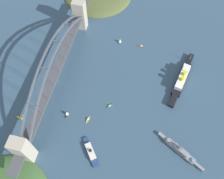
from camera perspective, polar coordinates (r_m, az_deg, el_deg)
name	(u,v)px	position (r m, az deg, el deg)	size (l,w,h in m)	color
ground_plane	(59,81)	(372.73, -12.00, 1.83)	(1400.00, 1400.00, 0.00)	#334C60
harbor_arch_bridge	(56,71)	(349.85, -12.83, 4.25)	(287.83, 19.06, 67.06)	#ADA38E
ocean_liner	(182,78)	(374.77, 15.79, 2.47)	(98.19, 29.02, 19.20)	black
naval_cruiser	(180,151)	(329.92, 15.37, -13.36)	(37.90, 61.23, 18.15)	gray
harbor_ferry_steamer	(91,152)	(320.56, -4.92, -14.03)	(35.64, 29.30, 7.76)	navy
seaplane_taxiing_near_bridge	(21,118)	(357.27, -20.21, -6.07)	(7.75, 11.14, 4.70)	#B7B7B2
small_boat_0	(141,46)	(405.51, 6.70, 9.86)	(3.32, 12.67, 2.15)	brown
small_boat_1	(88,120)	(337.21, -5.57, -6.87)	(10.21, 3.37, 2.38)	gold
small_boat_2	(120,41)	(406.17, 1.82, 11.14)	(9.06, 5.03, 8.51)	#2D6B3D
small_boat_3	(110,106)	(344.41, -0.47, -3.75)	(9.15, 7.97, 1.95)	#2D6B3D
small_boat_4	(67,113)	(341.75, -10.39, -5.38)	(9.06, 5.54, 8.10)	black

